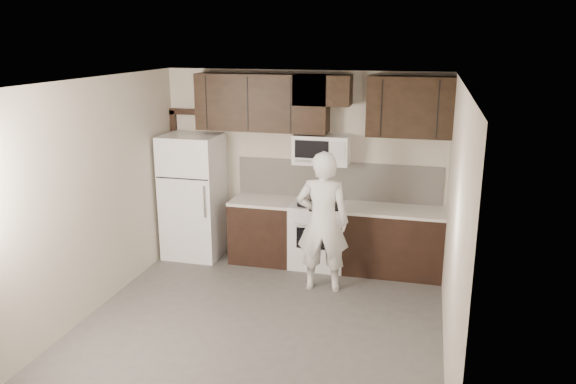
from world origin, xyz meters
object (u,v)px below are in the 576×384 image
at_px(person, 323,222).
at_px(refrigerator, 194,196).
at_px(stove, 319,234).
at_px(microwave, 322,149).

bearing_deg(person, refrigerator, -23.64).
bearing_deg(stove, person, -75.59).
relative_size(refrigerator, person, 1.00).
bearing_deg(stove, microwave, 90.10).
height_order(stove, refrigerator, refrigerator).
height_order(microwave, person, microwave).
bearing_deg(microwave, stove, -89.90).
xyz_separation_m(stove, refrigerator, (-1.85, -0.05, 0.44)).
relative_size(stove, refrigerator, 0.52).
height_order(stove, person, person).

